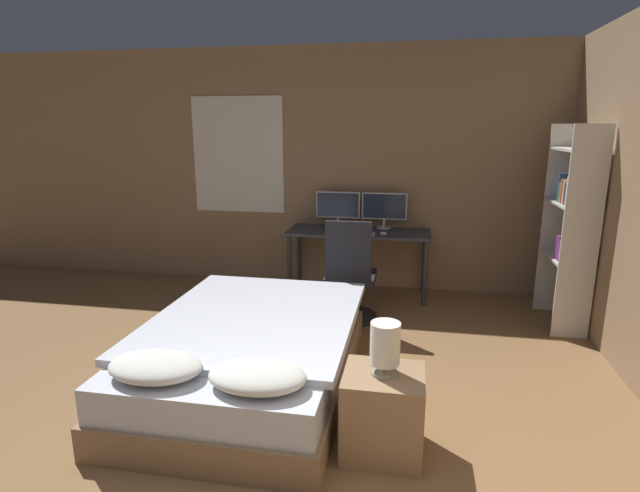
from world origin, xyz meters
TOP-DOWN VIEW (x-y plane):
  - wall_back at (-0.02, 3.81)m, footprint 12.00×0.08m
  - bed at (-0.55, 1.30)m, footprint 1.43×2.08m
  - nightstand at (0.43, 0.71)m, footprint 0.45×0.41m
  - bedside_lamp at (0.43, 0.71)m, footprint 0.17×0.17m
  - desk at (-0.02, 3.45)m, footprint 1.54×0.58m
  - monitor_left at (-0.28, 3.64)m, footprint 0.50×0.16m
  - monitor_right at (0.24, 3.64)m, footprint 0.50×0.16m
  - keyboard at (-0.02, 3.26)m, footprint 0.38×0.13m
  - computer_mouse at (0.26, 3.26)m, footprint 0.07×0.05m
  - office_chair at (-0.01, 2.66)m, footprint 0.52×0.52m
  - bookshelf at (1.97, 2.92)m, footprint 0.31×0.73m

SIDE VIEW (x-z plane):
  - nightstand at x=0.43m, z-range 0.00..0.49m
  - bed at x=-0.55m, z-range -0.04..0.54m
  - office_chair at x=-0.01m, z-range -0.11..0.90m
  - desk at x=-0.02m, z-range 0.27..1.00m
  - bedside_lamp at x=0.43m, z-range 0.52..0.82m
  - keyboard at x=-0.02m, z-range 0.73..0.74m
  - computer_mouse at x=0.26m, z-range 0.73..0.76m
  - monitor_left at x=-0.28m, z-range 0.76..1.15m
  - monitor_right at x=0.24m, z-range 0.76..1.15m
  - bookshelf at x=1.97m, z-range 0.10..1.96m
  - wall_back at x=-0.02m, z-range 0.00..2.70m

